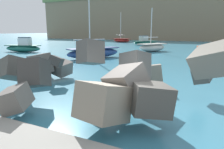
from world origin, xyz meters
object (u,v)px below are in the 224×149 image
(boat_near_left, at_px, (23,47))
(boat_near_centre, at_px, (94,52))
(boat_mid_right, at_px, (145,42))
(boat_far_centre, at_px, (122,40))
(boat_far_right, at_px, (152,47))
(mooring_buoy_outer, at_px, (198,47))

(boat_near_left, height_order, boat_near_centre, boat_near_centre)
(boat_mid_right, distance_m, boat_far_centre, 10.37)
(boat_near_left, distance_m, boat_near_centre, 12.30)
(boat_far_centre, relative_size, boat_far_right, 1.26)
(boat_far_right, bearing_deg, mooring_buoy_outer, 58.11)
(boat_near_centre, xyz_separation_m, boat_far_right, (3.62, 9.91, -0.01))
(boat_mid_right, bearing_deg, boat_far_centre, 141.34)
(boat_near_centre, xyz_separation_m, boat_mid_right, (-1.65, 23.46, -0.02))
(boat_near_left, distance_m, mooring_buoy_outer, 27.29)
(boat_far_centre, bearing_deg, boat_near_left, -94.93)
(boat_far_centre, distance_m, mooring_buoy_outer, 21.94)
(boat_near_centre, relative_size, boat_mid_right, 1.42)
(boat_near_centre, relative_size, mooring_buoy_outer, 17.31)
(boat_mid_right, distance_m, mooring_buoy_outer, 11.74)
(boat_near_left, distance_m, boat_far_centre, 28.56)
(boat_far_right, relative_size, mooring_buoy_outer, 13.39)
(boat_near_left, distance_m, boat_far_right, 17.92)
(boat_near_left, bearing_deg, boat_mid_right, 64.34)
(mooring_buoy_outer, bearing_deg, boat_mid_right, 155.62)
(boat_near_centre, height_order, mooring_buoy_outer, boat_near_centre)
(boat_far_centre, bearing_deg, mooring_buoy_outer, -31.08)
(boat_near_left, height_order, mooring_buoy_outer, boat_near_left)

